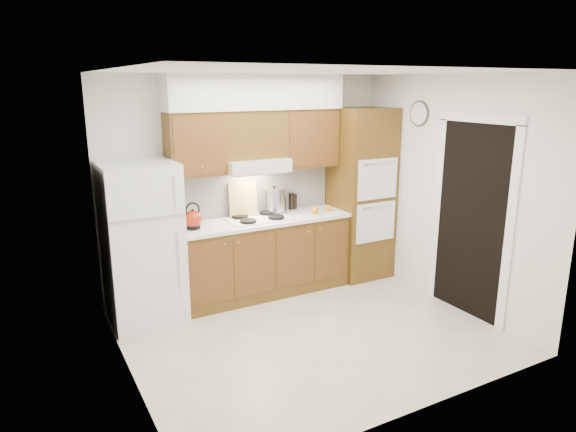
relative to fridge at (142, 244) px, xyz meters
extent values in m
plane|color=beige|center=(1.41, -1.14, -0.86)|extent=(3.60, 3.60, 0.00)
plane|color=white|center=(1.41, -1.14, 1.74)|extent=(3.60, 3.60, 0.00)
cube|color=silver|center=(1.41, 0.36, 0.44)|extent=(3.60, 0.02, 2.60)
cube|color=silver|center=(-0.40, -1.14, 0.44)|extent=(0.02, 3.00, 2.60)
cube|color=silver|center=(3.21, -1.14, 0.44)|extent=(0.02, 3.00, 2.60)
cube|color=white|center=(0.00, 0.00, 0.00)|extent=(0.75, 0.72, 1.72)
cube|color=brown|center=(1.43, 0.06, -0.41)|extent=(2.11, 0.60, 0.90)
cube|color=white|center=(1.43, 0.05, 0.06)|extent=(2.13, 0.62, 0.04)
cube|color=white|center=(1.43, 0.34, 0.36)|extent=(2.11, 0.03, 0.56)
cube|color=brown|center=(2.85, 0.03, 0.24)|extent=(0.70, 0.65, 2.20)
cube|color=brown|center=(0.69, 0.19, 0.99)|extent=(0.63, 0.33, 0.70)
cube|color=brown|center=(2.12, 0.19, 0.99)|extent=(0.73, 0.33, 0.70)
cube|color=silver|center=(1.38, 0.13, 0.71)|extent=(0.75, 0.45, 0.15)
cube|color=brown|center=(1.38, 0.19, 1.06)|extent=(0.75, 0.33, 0.55)
cube|color=silver|center=(1.43, 0.18, 1.54)|extent=(2.13, 0.36, 0.40)
cube|color=white|center=(1.38, 0.07, 0.09)|extent=(0.74, 0.50, 0.01)
cube|color=black|center=(3.19, -1.49, 0.19)|extent=(0.02, 0.90, 2.10)
cylinder|color=#3F3833|center=(3.19, -0.59, 1.29)|extent=(0.02, 0.30, 0.30)
sphere|color=#9A1F0B|center=(0.57, 0.02, 0.19)|extent=(0.21, 0.21, 0.20)
cube|color=#D7B86E|center=(1.27, 0.24, 0.28)|extent=(0.35, 0.18, 0.44)
cylinder|color=#ADAEB2|center=(1.68, 0.23, 0.25)|extent=(0.32, 0.32, 0.28)
cylinder|color=black|center=(1.96, 0.30, 0.19)|extent=(0.07, 0.07, 0.21)
cylinder|color=black|center=(2.01, 0.31, 0.18)|extent=(0.07, 0.07, 0.19)
cylinder|color=black|center=(1.85, 0.31, 0.17)|extent=(0.07, 0.07, 0.18)
sphere|color=orange|center=(2.34, 0.01, 0.12)|extent=(0.09, 0.09, 0.07)
sphere|color=orange|center=(2.11, -0.03, 0.12)|extent=(0.11, 0.11, 0.09)
camera|label=1|loc=(-1.12, -5.24, 1.63)|focal=32.00mm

